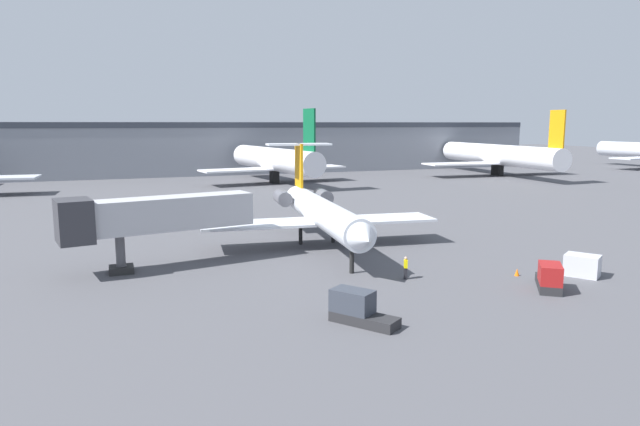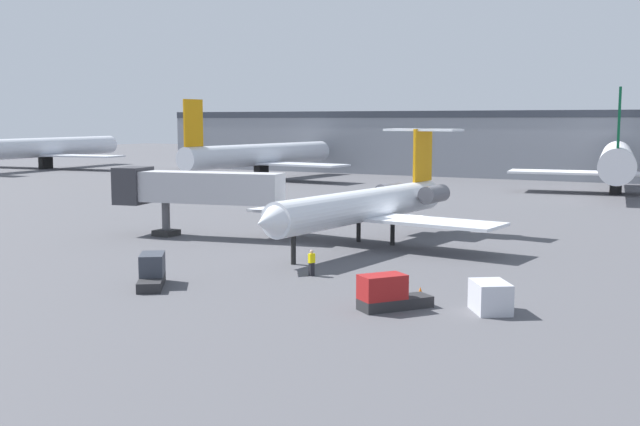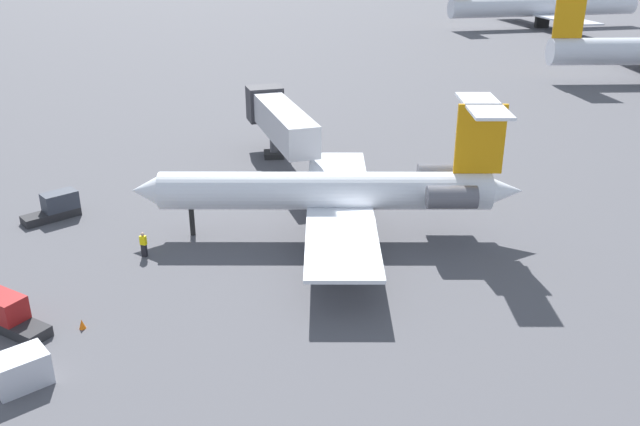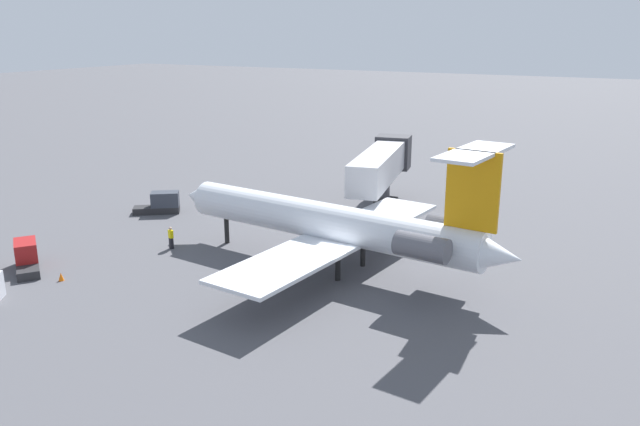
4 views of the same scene
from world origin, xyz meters
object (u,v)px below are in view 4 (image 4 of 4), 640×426
Objects in this scene: ground_crew_marshaller at (171,238)px; traffic_cone_near at (61,277)px; regional_jet at (338,223)px; jet_bridge at (382,164)px; baggage_tug_trailing at (161,204)px; baggage_tug_lead at (27,258)px.

ground_crew_marshaller is 8.58m from traffic_cone_near.
regional_jet is 15.92m from jet_bridge.
baggage_tug_trailing reaches higher than ground_crew_marshaller.
regional_jet is at bearing 124.20° from traffic_cone_near.
regional_jet reaches higher than traffic_cone_near.
jet_bridge reaches higher than traffic_cone_near.
baggage_tug_lead is (25.39, -15.51, -3.38)m from jet_bridge.
jet_bridge reaches higher than ground_crew_marshaller.
regional_jet is 1.75× the size of jet_bridge.
jet_bridge is at bearing 151.16° from ground_crew_marshaller.
ground_crew_marshaller is 10.10m from baggage_tug_trailing.
regional_jet is at bearing 75.59° from baggage_tug_trailing.
regional_jet is 48.10× the size of traffic_cone_near.
baggage_tug_lead is 3.78m from traffic_cone_near.
jet_bridge is 27.56× the size of traffic_cone_near.
regional_jet is at bearing 117.67° from baggage_tug_lead.
traffic_cone_near is at bearing -55.80° from regional_jet.
jet_bridge reaches higher than baggage_tug_lead.
traffic_cone_near is (8.29, -2.16, -0.58)m from ground_crew_marshaller.
regional_jet is 6.49× the size of baggage_tug_trailing.
baggage_tug_lead reaches higher than ground_crew_marshaller.
ground_crew_marshaller is at bearing 165.39° from traffic_cone_near.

